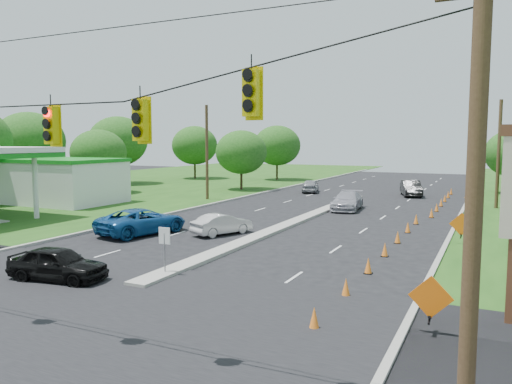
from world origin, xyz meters
The scene contains 38 objects.
ground centered at (0.00, 0.00, 0.00)m, with size 160.00×160.00×0.00m, color black.
cross_street centered at (0.00, 0.00, 0.00)m, with size 160.00×14.00×0.02m, color black.
curb_left centered at (-10.10, 30.00, 0.00)m, with size 0.25×110.00×0.16m, color gray.
curb_right centered at (10.10, 30.00, 0.00)m, with size 0.25×110.00×0.16m, color gray.
median centered at (0.00, 21.00, 0.00)m, with size 1.00×34.00×0.18m, color gray.
median_sign centered at (0.00, 6.00, 1.46)m, with size 0.55×0.06×2.05m.
signal_span centered at (-0.05, -1.00, 4.97)m, with size 25.60×0.32×9.00m.
utility_pole_far_left centered at (-12.50, 30.00, 4.50)m, with size 0.28×0.28×9.00m, color #422D1C.
utility_pole_far_right centered at (12.50, 35.00, 4.50)m, with size 0.28×0.28×9.00m, color #422D1C.
gas_station centered at (-23.64, 20.24, 2.58)m, with size 18.40×19.70×5.20m.
cone_0 centered at (7.62, 3.00, 0.35)m, with size 0.32×0.32×0.70m, color orange.
cone_1 centered at (7.62, 6.50, 0.35)m, with size 0.32×0.32×0.70m, color orange.
cone_2 centered at (7.62, 10.00, 0.35)m, with size 0.32×0.32×0.70m, color orange.
cone_3 centered at (7.62, 13.50, 0.35)m, with size 0.32×0.32×0.70m, color orange.
cone_4 centered at (7.62, 17.00, 0.35)m, with size 0.32×0.32×0.70m, color orange.
cone_5 centered at (7.62, 20.50, 0.35)m, with size 0.32×0.32×0.70m, color orange.
cone_6 centered at (7.62, 24.00, 0.35)m, with size 0.32×0.32×0.70m, color orange.
cone_7 centered at (8.22, 27.50, 0.35)m, with size 0.32×0.32×0.70m, color orange.
cone_8 centered at (8.22, 31.00, 0.35)m, with size 0.32×0.32×0.70m, color orange.
cone_9 centered at (8.22, 34.50, 0.35)m, with size 0.32×0.32×0.70m, color orange.
cone_10 centered at (8.22, 38.00, 0.35)m, with size 0.32×0.32×0.70m, color orange.
cone_11 centered at (8.22, 41.50, 0.35)m, with size 0.32×0.32×0.70m, color orange.
cone_12 centered at (8.22, 45.00, 0.35)m, with size 0.32×0.32×0.70m, color orange.
work_sign_0 centered at (10.80, 4.00, 1.09)m, with size 1.27×0.58×1.37m.
work_sign_1 centered at (10.80, 18.00, 1.09)m, with size 1.27×0.58×1.37m.
work_sign_2 centered at (10.80, 32.00, 1.09)m, with size 1.27×0.58×1.37m.
tree_2 centered at (-26.00, 30.00, 4.34)m, with size 5.88×5.88×6.86m.
tree_3 centered at (-32.00, 40.00, 5.58)m, with size 7.56×7.56×8.82m.
tree_4 centered at (-28.00, 52.00, 4.96)m, with size 6.72×6.72×7.84m.
tree_5 centered at (-14.00, 40.00, 4.34)m, with size 5.88×5.88×6.86m.
tree_6 centered at (-16.00, 55.00, 4.96)m, with size 6.72×6.72×7.84m.
tree_14 centered at (-34.00, 28.00, 5.58)m, with size 7.56×7.56×8.82m.
black_sedan centered at (-3.44, 3.49, 0.70)m, with size 1.65×4.11×1.40m, color black.
white_sedan centered at (-2.42, 15.11, 0.63)m, with size 1.34×3.83×1.26m, color #B8B4B4.
blue_pickup centered at (-6.86, 13.13, 0.79)m, with size 2.62×5.68×1.58m, color navy.
silver_car_far centered at (1.51, 28.86, 0.75)m, with size 2.09×5.15×1.49m, color #9C9AA5.
silver_car_oncoming centered at (-5.89, 40.81, 0.71)m, with size 1.69×4.19×1.43m, color gray.
dark_car_receding centered at (4.62, 41.78, 0.81)m, with size 1.71×4.91×1.62m, color black.
Camera 1 is at (12.32, -10.79, 5.64)m, focal length 35.00 mm.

